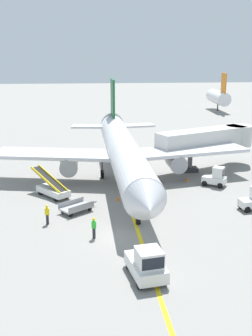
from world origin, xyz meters
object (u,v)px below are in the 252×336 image
at_px(airliner, 123,151).
at_px(ground_crew_marshaller, 47,214).
at_px(ground_crew_wing_walker, 94,227).
at_px(safety_cone_nose_left, 118,198).
at_px(jet_bridge, 212,139).
at_px(belt_loader_forward_hold, 52,189).
at_px(safety_cone_nose_right, 187,180).
at_px(baggage_cart_loaded, 76,207).
at_px(pushback_tug, 147,264).
at_px(baggage_tug_by_cargo_door, 216,178).

bearing_deg(airliner, ground_crew_marshaller, -122.36).
distance_m(ground_crew_wing_walker, safety_cone_nose_left, 8.70).
xyz_separation_m(jet_bridge, belt_loader_forward_hold, (-18.34, -8.88, -2.77)).
height_order(ground_crew_marshaller, safety_cone_nose_right, ground_crew_marshaller).
relative_size(baggage_cart_loaded, ground_crew_marshaller, 2.02).
bearing_deg(pushback_tug, baggage_tug_by_cargo_door, 61.87).
bearing_deg(belt_loader_forward_hold, safety_cone_nose_left, -15.83).
relative_size(baggage_tug_by_cargo_door, safety_cone_nose_right, 6.19).
bearing_deg(airliner, baggage_tug_by_cargo_door, -14.56).
distance_m(airliner, safety_cone_nose_left, 6.98).
xyz_separation_m(baggage_cart_loaded, ground_crew_wing_walker, (1.48, -5.61, 0.44)).
relative_size(baggage_tug_by_cargo_door, baggage_cart_loaded, 0.79).
height_order(pushback_tug, baggage_cart_loaded, pushback_tug).
relative_size(airliner, baggage_cart_loaded, 10.27).
height_order(airliner, ground_crew_wing_walker, airliner).
relative_size(jet_bridge, belt_loader_forward_hold, 2.73).
xyz_separation_m(belt_loader_forward_hold, ground_crew_marshaller, (0.12, -7.04, 0.13)).
height_order(jet_bridge, baggage_cart_loaded, jet_bridge).
relative_size(pushback_tug, baggage_tug_by_cargo_door, 1.43).
bearing_deg(safety_cone_nose_right, airliner, 174.65).
bearing_deg(belt_loader_forward_hold, baggage_tug_by_cargo_door, 6.19).
bearing_deg(safety_cone_nose_left, belt_loader_forward_hold, 164.17).
height_order(jet_bridge, pushback_tug, jet_bridge).
bearing_deg(safety_cone_nose_right, belt_loader_forward_hold, -165.58).
xyz_separation_m(airliner, belt_loader_forward_hold, (-7.32, -4.33, -2.64)).
relative_size(ground_crew_wing_walker, safety_cone_nose_left, 3.86).
bearing_deg(ground_crew_wing_walker, safety_cone_nose_left, 73.87).
bearing_deg(safety_cone_nose_right, jet_bridge, 52.18).
height_order(baggage_tug_by_cargo_door, safety_cone_nose_left, baggage_tug_by_cargo_door).
bearing_deg(jet_bridge, baggage_cart_loaded, -139.88).
bearing_deg(jet_bridge, baggage_tug_by_cargo_door, -101.33).
bearing_deg(baggage_cart_loaded, safety_cone_nose_left, 34.99).
bearing_deg(safety_cone_nose_right, baggage_tug_by_cargo_door, -35.05).
bearing_deg(baggage_cart_loaded, safety_cone_nose_right, 34.64).
relative_size(jet_bridge, safety_cone_nose_left, 29.01).
distance_m(airliner, baggage_cart_loaded, 10.53).
height_order(jet_bridge, ground_crew_marshaller, jet_bridge).
height_order(jet_bridge, safety_cone_nose_right, jet_bridge).
xyz_separation_m(baggage_cart_loaded, safety_cone_nose_left, (3.89, 2.72, -0.25)).
xyz_separation_m(jet_bridge, safety_cone_nose_left, (-12.01, -10.67, -3.32)).
bearing_deg(ground_crew_wing_walker, ground_crew_marshaller, 140.93).
distance_m(ground_crew_marshaller, safety_cone_nose_right, 17.79).
xyz_separation_m(pushback_tug, baggage_cart_loaded, (-4.72, 11.92, -0.53)).
xyz_separation_m(belt_loader_forward_hold, safety_cone_nose_left, (6.33, -1.80, -0.56)).
bearing_deg(jet_bridge, ground_crew_wing_walker, -127.19).
height_order(airliner, baggage_tug_by_cargo_door, airliner).
relative_size(jet_bridge, ground_crew_marshaller, 7.51).
height_order(airliner, belt_loader_forward_hold, airliner).
distance_m(jet_bridge, baggage_tug_by_cargo_door, 7.64).
relative_size(pushback_tug, ground_crew_wing_walker, 2.28).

